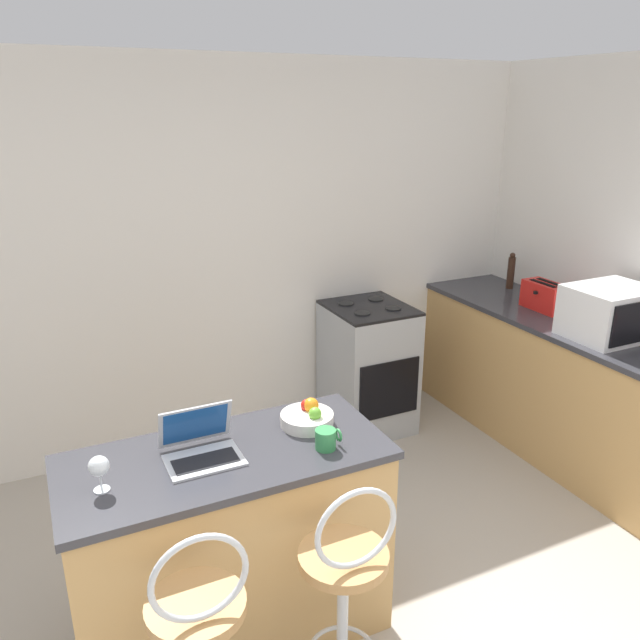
% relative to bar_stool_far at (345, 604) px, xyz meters
% --- Properties ---
extents(wall_back, '(12.00, 0.06, 2.60)m').
position_rel_bar_stool_far_xyz_m(wall_back, '(0.17, 2.34, 0.79)').
color(wall_back, silver).
rests_on(wall_back, ground_plane).
extents(breakfast_bar, '(1.35, 0.61, 0.94)m').
position_rel_bar_stool_far_xyz_m(breakfast_bar, '(-0.28, 0.54, -0.04)').
color(breakfast_bar, tan).
rests_on(breakfast_bar, ground_plane).
extents(counter_right, '(0.67, 3.23, 0.94)m').
position_rel_bar_stool_far_xyz_m(counter_right, '(2.28, 0.71, -0.04)').
color(counter_right, tan).
rests_on(counter_right, ground_plane).
extents(bar_stool_far, '(0.40, 0.40, 1.07)m').
position_rel_bar_stool_far_xyz_m(bar_stool_far, '(0.00, 0.00, 0.00)').
color(bar_stool_far, silver).
rests_on(bar_stool_far, ground_plane).
extents(laptop, '(0.30, 0.26, 0.21)m').
position_rel_bar_stool_far_xyz_m(laptop, '(-0.37, 0.57, 0.48)').
color(laptop, '#B7BABF').
rests_on(laptop, breakfast_bar).
extents(microwave, '(0.50, 0.41, 0.32)m').
position_rel_bar_stool_far_xyz_m(microwave, '(2.26, 0.83, 0.59)').
color(microwave, white).
rests_on(microwave, counter_right).
extents(toaster, '(0.18, 0.32, 0.20)m').
position_rel_bar_stool_far_xyz_m(toaster, '(2.30, 1.41, 0.53)').
color(toaster, red).
rests_on(toaster, counter_right).
extents(stove_range, '(0.55, 0.61, 0.95)m').
position_rel_bar_stool_far_xyz_m(stove_range, '(1.23, 1.99, -0.04)').
color(stove_range, '#9EA3A8').
rests_on(stove_range, ground_plane).
extents(mug_green, '(0.11, 0.09, 0.09)m').
position_rel_bar_stool_far_xyz_m(mug_green, '(0.11, 0.40, 0.47)').
color(mug_green, '#338447').
rests_on(mug_green, breakfast_bar).
extents(wine_glass_tall, '(0.08, 0.08, 0.14)m').
position_rel_bar_stool_far_xyz_m(wine_glass_tall, '(-0.77, 0.49, 0.53)').
color(wine_glass_tall, silver).
rests_on(wine_glass_tall, breakfast_bar).
extents(fruit_bowl, '(0.24, 0.24, 0.11)m').
position_rel_bar_stool_far_xyz_m(fruit_bowl, '(0.13, 0.62, 0.47)').
color(fruit_bowl, silver).
rests_on(fruit_bowl, breakfast_bar).
extents(pepper_mill, '(0.06, 0.06, 0.28)m').
position_rel_bar_stool_far_xyz_m(pepper_mill, '(2.45, 1.92, 0.56)').
color(pepper_mill, '#331E14').
rests_on(pepper_mill, counter_right).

